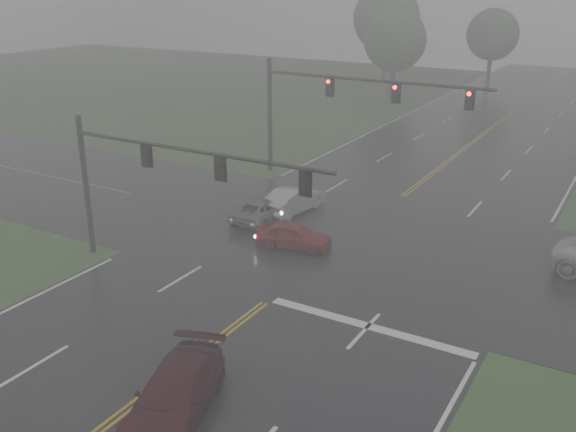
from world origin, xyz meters
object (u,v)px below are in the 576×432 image
Objects in this scene: sedan_silver at (293,212)px; car_grey at (262,220)px; signal_gantry_far at (333,98)px; signal_gantry_near at (150,170)px; sedan_red at (294,248)px; sedan_maroon at (176,415)px.

sedan_silver reaches higher than car_grey.
signal_gantry_near is at bearing -92.04° from signal_gantry_far.
sedan_red is at bearing 52.39° from signal_gantry_near.
signal_gantry_far is at bearing 6.13° from sedan_red.
sedan_red is at bearing 127.59° from sedan_silver.
sedan_silver is 0.29× the size of signal_gantry_far.
sedan_red reaches higher than car_grey.
sedan_silver is 8.77m from signal_gantry_far.
sedan_silver is at bearing 80.95° from signal_gantry_near.
signal_gantry_far is (-3.59, 11.27, 5.48)m from sedan_red.
signal_gantry_near is at bearing 115.46° from sedan_maroon.
sedan_maroon is 1.18× the size of car_grey.
sedan_red is 0.86× the size of sedan_silver.
signal_gantry_far is (-0.07, 8.71, 5.48)m from car_grey.
sedan_maroon reaches higher than car_grey.
sedan_silver is at bearing -116.87° from car_grey.
signal_gantry_near reaches higher than car_grey.
car_grey is 0.33× the size of signal_gantry_near.
signal_gantry_near is (-7.55, 7.83, 4.83)m from sedan_maroon.
car_grey is 10.30m from signal_gantry_far.
sedan_red is 5.19m from sedan_silver.
sedan_maroon reaches higher than sedan_silver.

